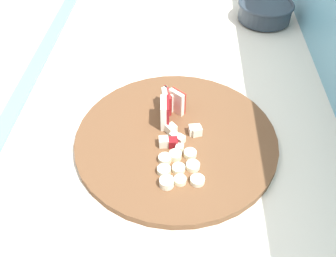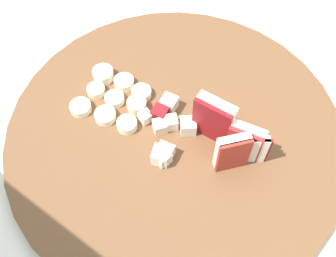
{
  "view_description": "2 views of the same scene",
  "coord_description": "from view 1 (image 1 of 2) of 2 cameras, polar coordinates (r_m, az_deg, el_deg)",
  "views": [
    {
      "loc": [
        0.69,
        0.03,
        1.51
      ],
      "look_at": [
        0.11,
        0.0,
        0.94
      ],
      "focal_mm": 39.76,
      "sensor_mm": 36.0,
      "label": 1
    },
    {
      "loc": [
        -0.04,
        0.26,
        1.39
      ],
      "look_at": [
        0.11,
        0.04,
        0.96
      ],
      "focal_mm": 44.11,
      "sensor_mm": 36.0,
      "label": 2
    }
  ],
  "objects": [
    {
      "name": "banana_slice_rows",
      "position": [
        0.76,
        1.54,
        -6.13
      ],
      "size": [
        0.11,
        0.1,
        0.02
      ],
      "color": "beige",
      "rests_on": "cutting_board"
    },
    {
      "name": "tiled_countertop",
      "position": [
        1.27,
        0.13,
        -12.34
      ],
      "size": [
        1.52,
        0.81,
        0.91
      ],
      "color": "silver",
      "rests_on": "ground"
    },
    {
      "name": "apple_dice_pile",
      "position": [
        0.82,
        2.03,
        -1.07
      ],
      "size": [
        0.08,
        0.1,
        0.02
      ],
      "color": "#EFE5CC",
      "rests_on": "cutting_board"
    },
    {
      "name": "cutting_board",
      "position": [
        0.84,
        1.25,
        -1.59
      ],
      "size": [
        0.45,
        0.45,
        0.02
      ],
      "primitive_type": "cylinder",
      "color": "brown",
      "rests_on": "tiled_countertop"
    },
    {
      "name": "apple_wedge_fan",
      "position": [
        0.86,
        0.13,
        3.57
      ],
      "size": [
        0.11,
        0.06,
        0.07
      ],
      "color": "maroon",
      "rests_on": "cutting_board"
    },
    {
      "name": "ceramic_bowl",
      "position": [
        1.31,
        14.66,
        17.1
      ],
      "size": [
        0.18,
        0.18,
        0.06
      ],
      "color": "#2D3842",
      "rests_on": "tiled_countertop"
    },
    {
      "name": "tile_backsplash",
      "position": [
        1.15,
        21.88,
        -6.14
      ],
      "size": [
        2.4,
        0.04,
        1.37
      ],
      "primitive_type": "cube",
      "color": "#6BADC6",
      "rests_on": "ground"
    }
  ]
}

